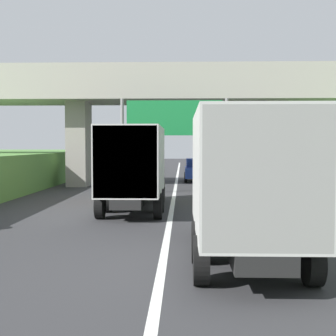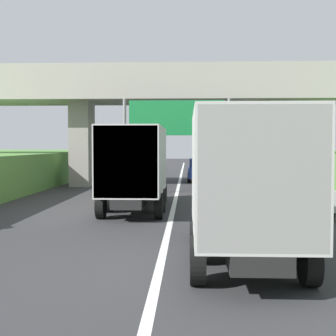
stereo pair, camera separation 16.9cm
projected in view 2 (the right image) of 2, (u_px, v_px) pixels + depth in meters
lane_centre_stripe at (176, 199)px, 23.71m from camera, size 0.20×98.05×0.01m
overpass_bridge at (179, 98)px, 30.67m from camera, size 40.00×4.80×7.75m
overhead_highway_sign at (177, 124)px, 25.43m from camera, size 5.88×0.18×5.25m
truck_orange at (136, 164)px, 19.37m from camera, size 2.44×7.30×3.44m
truck_black at (241, 178)px, 11.19m from camera, size 2.44×7.30×3.44m
car_blue at (200, 170)px, 35.05m from camera, size 1.86×4.10×1.72m
car_silver at (300, 192)px, 18.42m from camera, size 1.86×4.10×1.72m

